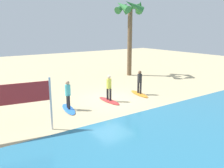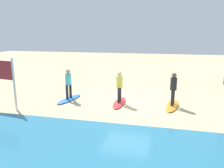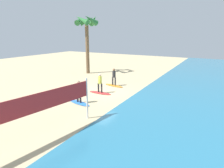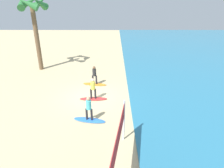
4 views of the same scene
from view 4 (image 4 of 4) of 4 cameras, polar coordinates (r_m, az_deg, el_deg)
ground_plane at (r=16.22m, az=-5.86°, el=-3.62°), size 60.00×60.00×0.00m
surfboard_orange at (r=18.27m, az=-4.82°, el=-0.04°), size 0.90×2.16×0.09m
surfer_orange at (r=17.88m, az=-4.93°, el=2.85°), size 0.32×0.46×1.64m
surfboard_red at (r=15.85m, az=-5.20°, el=-4.11°), size 0.59×2.11×0.09m
surfer_red at (r=15.40m, az=-5.34°, el=-0.87°), size 0.32×0.46×1.64m
surfboard_blue at (r=13.44m, az=-6.29°, el=-9.95°), size 0.95×2.17×0.09m
surfer_blue at (r=12.90m, az=-6.49°, el=-6.32°), size 0.32×0.45×1.64m
palm_tree at (r=21.93m, az=-21.21°, el=18.39°), size 2.88×3.03×7.29m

